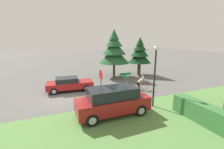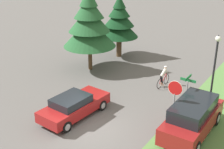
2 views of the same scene
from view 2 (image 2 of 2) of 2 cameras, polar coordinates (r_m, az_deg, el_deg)
ground_plane at (r=17.47m, az=-4.04°, el=-9.71°), size 140.00×140.00×0.00m
sedan_left_lane at (r=18.28m, az=-6.96°, el=-5.71°), size 2.07×4.55×1.37m
cyclist at (r=22.21m, az=9.36°, el=-0.43°), size 0.44×1.70×1.47m
parked_suv_right at (r=16.99m, az=14.49°, el=-7.62°), size 1.94×4.87×1.92m
stop_sign at (r=16.23m, az=11.36°, el=-3.94°), size 0.79×0.07×3.06m
street_lamp at (r=19.08m, az=18.35°, el=2.38°), size 0.33×0.33×4.65m
street_name_sign at (r=18.00m, az=13.58°, el=-2.65°), size 0.90×0.90×2.63m
conifer_tall_near at (r=24.06m, az=-4.19°, el=9.17°), size 4.08×4.08×6.42m
conifer_tall_far at (r=27.11m, az=1.33°, el=9.75°), size 3.30×3.30×5.42m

